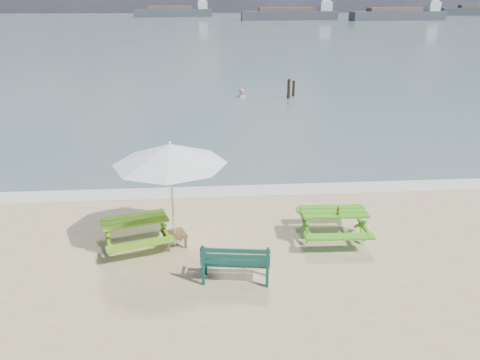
{
  "coord_description": "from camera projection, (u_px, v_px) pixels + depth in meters",
  "views": [
    {
      "loc": [
        -0.37,
        -8.65,
        5.61
      ],
      "look_at": [
        0.52,
        3.0,
        1.0
      ],
      "focal_mm": 35.0,
      "sensor_mm": 36.0,
      "label": 1
    }
  ],
  "objects": [
    {
      "name": "picnic_table_left",
      "position": [
        136.0,
        233.0,
        11.14
      ],
      "size": [
        1.92,
        2.03,
        0.72
      ],
      "color": "#67A819",
      "rests_on": "ground"
    },
    {
      "name": "swimmer",
      "position": [
        241.0,
        104.0,
        27.91
      ],
      "size": [
        0.67,
        0.44,
        1.83
      ],
      "color": "tan",
      "rests_on": "ground"
    },
    {
      "name": "picnic_table_right",
      "position": [
        333.0,
        225.0,
        11.49
      ],
      "size": [
        1.64,
        1.81,
        0.76
      ],
      "color": "#429917",
      "rests_on": "ground"
    },
    {
      "name": "patio_umbrella",
      "position": [
        170.0,
        154.0,
        10.41
      ],
      "size": [
        3.29,
        3.29,
        2.57
      ],
      "color": "silver",
      "rests_on": "ground"
    },
    {
      "name": "side_table",
      "position": [
        175.0,
        239.0,
        11.2
      ],
      "size": [
        0.66,
        0.66,
        0.34
      ],
      "color": "brown",
      "rests_on": "ground"
    },
    {
      "name": "cargo_ships",
      "position": [
        415.0,
        13.0,
        127.38
      ],
      "size": [
        154.26,
        35.49,
        4.4
      ],
      "color": "#3B4046",
      "rests_on": "ground"
    },
    {
      "name": "sea",
      "position": [
        205.0,
        27.0,
        88.95
      ],
      "size": [
        300.0,
        300.0,
        0.0
      ],
      "primitive_type": "plane",
      "color": "slate",
      "rests_on": "ground"
    },
    {
      "name": "beer_bottle",
      "position": [
        338.0,
        212.0,
        11.11
      ],
      "size": [
        0.06,
        0.06,
        0.23
      ],
      "color": "#8F5314",
      "rests_on": "picnic_table_right"
    },
    {
      "name": "mooring_pilings",
      "position": [
        291.0,
        90.0,
        27.55
      ],
      "size": [
        0.57,
        0.77,
        1.33
      ],
      "color": "black",
      "rests_on": "ground"
    },
    {
      "name": "park_bench",
      "position": [
        236.0,
        269.0,
        9.81
      ],
      "size": [
        1.47,
        0.67,
        0.88
      ],
      "color": "#0E3B31",
      "rests_on": "ground"
    },
    {
      "name": "foam_strip",
      "position": [
        219.0,
        191.0,
        14.37
      ],
      "size": [
        22.0,
        0.9,
        0.01
      ],
      "primitive_type": "cube",
      "color": "silver",
      "rests_on": "ground"
    }
  ]
}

